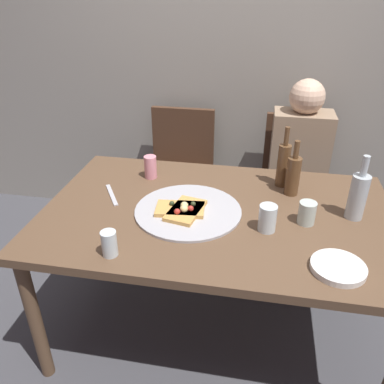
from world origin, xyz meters
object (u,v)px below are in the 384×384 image
at_px(water_bottle, 293,175).
at_px(plate_stack, 338,268).
at_px(wine_bottle, 283,164).
at_px(beer_bottle, 358,195).
at_px(wine_glass, 267,218).
at_px(chair_left, 180,167).
at_px(dining_table, 217,223).
at_px(pizza_tray, 188,211).
at_px(guest_in_sweater, 299,168).
at_px(tumbler_far, 307,213).
at_px(chair_right, 295,176).
at_px(soda_can, 150,167).
at_px(table_knife, 112,195).
at_px(tumbler_near, 109,244).
at_px(pizza_slice_last, 181,209).
at_px(pizza_slice_extra, 185,210).

distance_m(water_bottle, plate_stack, 0.59).
height_order(wine_bottle, beer_bottle, wine_bottle).
xyz_separation_m(wine_glass, chair_left, (-0.60, 1.02, -0.28)).
height_order(dining_table, pizza_tray, pizza_tray).
distance_m(beer_bottle, wine_glass, 0.42).
bearing_deg(guest_in_sweater, tumbler_far, 88.14).
distance_m(tumbler_far, chair_right, 0.97).
distance_m(beer_bottle, tumbler_far, 0.24).
distance_m(dining_table, plate_stack, 0.60).
relative_size(water_bottle, soda_can, 2.30).
height_order(wine_glass, table_knife, wine_glass).
xyz_separation_m(beer_bottle, table_knife, (-1.14, -0.01, -0.11)).
height_order(soda_can, table_knife, soda_can).
distance_m(dining_table, beer_bottle, 0.64).
bearing_deg(water_bottle, tumbler_near, -138.50).
xyz_separation_m(pizza_slice_last, beer_bottle, (0.77, 0.11, 0.09)).
height_order(pizza_tray, guest_in_sweater, guest_in_sweater).
height_order(water_bottle, tumbler_near, water_bottle).
xyz_separation_m(chair_left, guest_in_sweater, (0.79, -0.15, 0.13)).
bearing_deg(chair_left, wine_glass, 120.42).
bearing_deg(chair_left, wine_bottle, 138.63).
distance_m(tumbler_far, guest_in_sweater, 0.79).
bearing_deg(pizza_tray, pizza_slice_last, -151.68).
height_order(dining_table, plate_stack, plate_stack).
xyz_separation_m(pizza_tray, wine_glass, (0.36, -0.08, 0.05)).
distance_m(pizza_slice_last, wine_glass, 0.40).
relative_size(pizza_slice_extra, beer_bottle, 0.81).
distance_m(wine_bottle, water_bottle, 0.10).
distance_m(pizza_tray, table_knife, 0.41).
distance_m(pizza_slice_last, water_bottle, 0.58).
distance_m(water_bottle, tumbler_near, 0.95).
height_order(wine_bottle, table_knife, wine_bottle).
relative_size(dining_table, wine_bottle, 5.12).
height_order(tumbler_near, tumbler_far, tumbler_near).
bearing_deg(water_bottle, wine_bottle, 118.54).
bearing_deg(dining_table, tumbler_near, -133.08).
relative_size(tumbler_far, guest_in_sweater, 0.09).
bearing_deg(beer_bottle, table_knife, -179.67).
distance_m(pizza_slice_last, pizza_slice_extra, 0.03).
xyz_separation_m(wine_bottle, water_bottle, (0.05, -0.09, -0.01)).
bearing_deg(water_bottle, tumbler_far, -78.10).
bearing_deg(tumbler_near, wine_glass, 25.36).
bearing_deg(table_knife, pizza_tray, 46.81).
bearing_deg(wine_bottle, soda_can, -177.06).
xyz_separation_m(soda_can, chair_right, (0.82, 0.62, -0.28)).
relative_size(pizza_slice_last, soda_can, 1.90).
xyz_separation_m(pizza_tray, plate_stack, (0.62, -0.30, 0.01)).
relative_size(pizza_tray, tumbler_near, 4.65).
relative_size(dining_table, pizza_slice_extra, 6.69).
height_order(pizza_slice_last, table_knife, pizza_slice_last).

